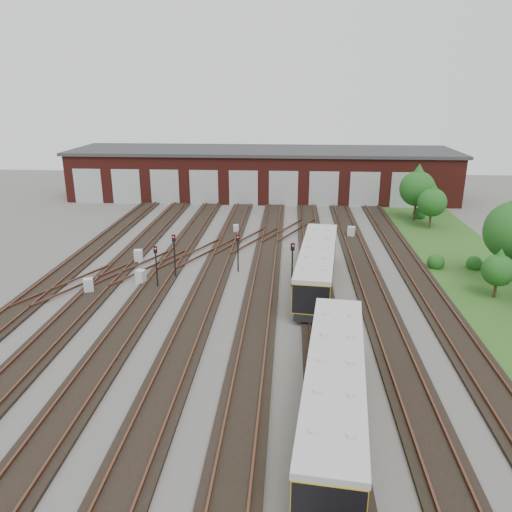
{
  "coord_description": "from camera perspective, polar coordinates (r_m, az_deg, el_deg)",
  "views": [
    {
      "loc": [
        3.95,
        -27.66,
        14.09
      ],
      "look_at": [
        1.41,
        8.1,
        2.0
      ],
      "focal_mm": 35.0,
      "sensor_mm": 36.0,
      "label": 1
    }
  ],
  "objects": [
    {
      "name": "signal_mast_1",
      "position": [
        36.99,
        -11.35,
        -0.65
      ],
      "size": [
        0.3,
        0.28,
        3.29
      ],
      "rotation": [
        0.0,
        0.0,
        0.33
      ],
      "color": "black",
      "rests_on": "ground"
    },
    {
      "name": "signal_mast_2",
      "position": [
        36.68,
        4.17,
        -0.37
      ],
      "size": [
        0.31,
        0.29,
        3.4
      ],
      "rotation": [
        0.0,
        0.0,
        0.31
      ],
      "color": "black",
      "rests_on": "ground"
    },
    {
      "name": "relay_cabinet_0",
      "position": [
        37.96,
        -18.59,
        -3.27
      ],
      "size": [
        0.82,
        0.76,
        1.12
      ],
      "primitive_type": "cube",
      "rotation": [
        0.0,
        0.0,
        0.37
      ],
      "color": "#B5B8BA",
      "rests_on": "ground"
    },
    {
      "name": "tree_1",
      "position": [
        55.22,
        19.52,
        6.16
      ],
      "size": [
        2.98,
        2.98,
        4.94
      ],
      "color": "#352918",
      "rests_on": "ground"
    },
    {
      "name": "signal_mast_0",
      "position": [
        38.76,
        -9.32,
        0.6
      ],
      "size": [
        0.28,
        0.26,
        3.53
      ],
      "rotation": [
        0.0,
        0.0,
        0.1
      ],
      "color": "black",
      "rests_on": "ground"
    },
    {
      "name": "track_network",
      "position": [
        31.79,
        -3.84,
        -7.5
      ],
      "size": [
        30.4,
        70.0,
        0.33
      ],
      "color": "black",
      "rests_on": "ground"
    },
    {
      "name": "relay_cabinet_2",
      "position": [
        38.65,
        -13.04,
        -2.36
      ],
      "size": [
        0.8,
        0.73,
        1.11
      ],
      "primitive_type": "cube",
      "rotation": [
        0.0,
        0.0,
        -0.3
      ],
      "color": "#B5B8BA",
      "rests_on": "ground"
    },
    {
      "name": "metro_train",
      "position": [
        22.5,
        8.92,
        -14.88
      ],
      "size": [
        3.81,
        45.61,
        2.78
      ],
      "rotation": [
        0.0,
        0.0,
        -0.1
      ],
      "color": "black",
      "rests_on": "ground"
    },
    {
      "name": "ground",
      "position": [
        31.29,
        -3.67,
        -8.16
      ],
      "size": [
        120.0,
        120.0,
        0.0
      ],
      "primitive_type": "plane",
      "color": "#4D4B48",
      "rests_on": "ground"
    },
    {
      "name": "relay_cabinet_3",
      "position": [
        51.08,
        -2.31,
        3.12
      ],
      "size": [
        0.59,
        0.52,
        0.88
      ],
      "primitive_type": "cube",
      "rotation": [
        0.0,
        0.0,
        0.17
      ],
      "color": "#B5B8BA",
      "rests_on": "ground"
    },
    {
      "name": "relay_cabinet_1",
      "position": [
        43.41,
        -13.28,
        -0.03
      ],
      "size": [
        0.75,
        0.66,
        1.13
      ],
      "primitive_type": "cube",
      "rotation": [
        0.0,
        0.0,
        0.15
      ],
      "color": "#B5B8BA",
      "rests_on": "ground"
    },
    {
      "name": "tree_3",
      "position": [
        38.37,
        26.01,
        -1.1
      ],
      "size": [
        2.23,
        2.23,
        3.7
      ],
      "color": "#352918",
      "rests_on": "ground"
    },
    {
      "name": "tree_0",
      "position": [
        57.87,
        18.0,
        7.78
      ],
      "size": [
        3.84,
        3.84,
        6.37
      ],
      "color": "#352918",
      "rests_on": "ground"
    },
    {
      "name": "bush_1",
      "position": [
        44.53,
        23.7,
        -0.58
      ],
      "size": [
        1.27,
        1.27,
        1.27
      ],
      "primitive_type": "sphere",
      "color": "#164C15",
      "rests_on": "ground"
    },
    {
      "name": "bush_2",
      "position": [
        59.82,
        18.17,
        4.81
      ],
      "size": [
        1.49,
        1.49,
        1.49
      ],
      "primitive_type": "sphere",
      "color": "#164C15",
      "rests_on": "ground"
    },
    {
      "name": "maintenance_shed",
      "position": [
        68.62,
        0.71,
        9.51
      ],
      "size": [
        51.0,
        12.5,
        6.35
      ],
      "color": "#4D1813",
      "rests_on": "ground"
    },
    {
      "name": "signal_mast_3",
      "position": [
        39.73,
        -2.08,
        0.92
      ],
      "size": [
        0.29,
        0.27,
        3.11
      ],
      "rotation": [
        0.0,
        0.0,
        0.11
      ],
      "color": "black",
      "rests_on": "ground"
    },
    {
      "name": "grass_verge",
      "position": [
        42.93,
        24.34,
        -2.22
      ],
      "size": [
        8.0,
        55.0,
        0.05
      ],
      "primitive_type": "cube",
      "color": "#204818",
      "rests_on": "ground"
    },
    {
      "name": "bush_0",
      "position": [
        43.55,
        19.9,
        -0.42
      ],
      "size": [
        1.4,
        1.4,
        1.4
      ],
      "primitive_type": "sphere",
      "color": "#164C15",
      "rests_on": "ground"
    },
    {
      "name": "relay_cabinet_4",
      "position": [
        50.37,
        10.82,
        2.71
      ],
      "size": [
        0.82,
        0.75,
        1.11
      ],
      "primitive_type": "cube",
      "rotation": [
        0.0,
        0.0,
        -0.36
      ],
      "color": "#B5B8BA",
      "rests_on": "ground"
    }
  ]
}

